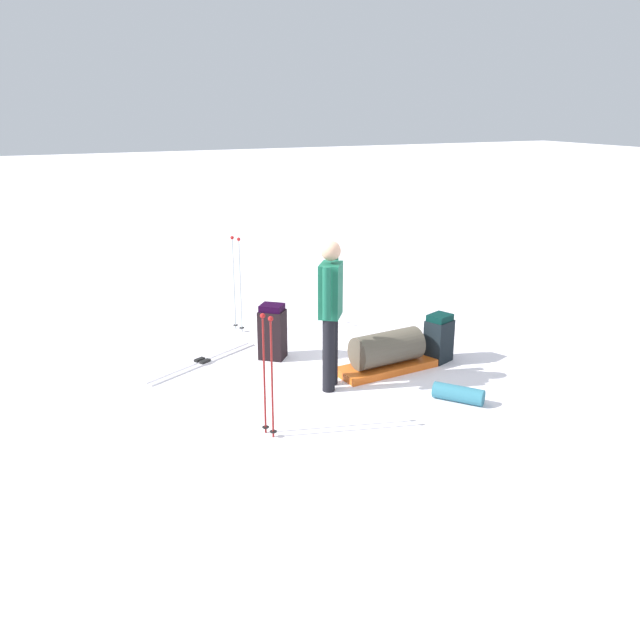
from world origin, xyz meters
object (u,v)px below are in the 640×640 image
(ski_pair_near, at_px, (202,362))
(backpack_large_dark, at_px, (272,332))
(gear_sled, at_px, (387,353))
(sleeping_mat_rolled, at_px, (458,394))
(skier_standing, at_px, (331,307))
(ski_poles_planted_far, at_px, (237,279))
(backpack_bright, at_px, (439,338))
(ski_poles_planted_near, at_px, (268,370))

(ski_pair_near, bearing_deg, backpack_large_dark, 76.94)
(gear_sled, relative_size, sleeping_mat_rolled, 2.34)
(ski_pair_near, height_order, gear_sled, gear_sled)
(skier_standing, bearing_deg, ski_poles_planted_far, -172.65)
(ski_pair_near, bearing_deg, backpack_bright, 66.67)
(backpack_large_dark, bearing_deg, ski_pair_near, -103.06)
(skier_standing, height_order, backpack_bright, skier_standing)
(ski_pair_near, bearing_deg, gear_sled, 58.99)
(backpack_large_dark, xyz_separation_m, ski_poles_planted_near, (1.95, -0.79, 0.34))
(ski_poles_planted_far, height_order, gear_sled, ski_poles_planted_far)
(skier_standing, xyz_separation_m, backpack_bright, (-0.18, 1.59, -0.66))
(gear_sled, bearing_deg, sleeping_mat_rolled, 13.07)
(gear_sled, xyz_separation_m, sleeping_mat_rolled, (1.11, 0.26, -0.13))
(ski_poles_planted_near, relative_size, sleeping_mat_rolled, 2.25)
(ski_poles_planted_near, relative_size, gear_sled, 0.96)
(ski_poles_planted_near, bearing_deg, backpack_bright, 110.39)
(ski_poles_planted_near, xyz_separation_m, gear_sled, (-0.97, 1.89, -0.46))
(sleeping_mat_rolled, bearing_deg, backpack_large_dark, -147.03)
(ski_pair_near, relative_size, backpack_large_dark, 2.28)
(skier_standing, xyz_separation_m, sleeping_mat_rolled, (0.94, 1.10, -0.86))
(ski_pair_near, bearing_deg, ski_poles_planted_near, 2.09)
(backpack_bright, relative_size, ski_poles_planted_near, 0.49)
(backpack_bright, height_order, ski_poles_planted_near, ski_poles_planted_near)
(ski_poles_planted_far, bearing_deg, ski_pair_near, -38.61)
(ski_poles_planted_far, relative_size, gear_sled, 1.06)
(ski_poles_planted_near, bearing_deg, backpack_large_dark, 157.97)
(skier_standing, distance_m, backpack_large_dark, 1.32)
(ski_pair_near, relative_size, ski_poles_planted_far, 1.19)
(ski_pair_near, bearing_deg, sleeping_mat_rolled, 44.16)
(backpack_large_dark, bearing_deg, backpack_bright, 62.31)
(ski_poles_planted_far, bearing_deg, backpack_bright, 40.80)
(backpack_bright, relative_size, sleeping_mat_rolled, 1.11)
(backpack_large_dark, height_order, backpack_bright, backpack_large_dark)
(backpack_large_dark, relative_size, gear_sled, 0.55)
(backpack_large_dark, height_order, ski_poles_planted_far, ski_poles_planted_far)
(backpack_bright, xyz_separation_m, gear_sled, (0.01, -0.75, -0.07))
(skier_standing, relative_size, ski_poles_planted_near, 1.38)
(gear_sled, bearing_deg, ski_poles_planted_near, -62.72)
(backpack_large_dark, distance_m, sleeping_mat_rolled, 2.50)
(ski_pair_near, xyz_separation_m, ski_poles_planted_far, (-1.03, 0.82, 0.74))
(skier_standing, relative_size, backpack_large_dark, 2.40)
(backpack_large_dark, height_order, gear_sled, backpack_large_dark)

